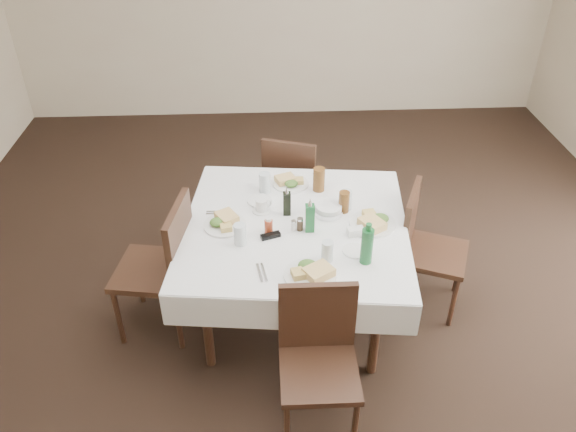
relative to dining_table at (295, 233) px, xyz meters
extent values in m
plane|color=black|center=(0.09, -0.08, -0.69)|extent=(7.00, 7.00, 0.00)
cylinder|color=black|center=(-0.57, -0.45, -0.33)|extent=(0.06, 0.06, 0.72)
cylinder|color=black|center=(-0.45, 0.57, -0.33)|extent=(0.06, 0.06, 0.72)
cylinder|color=black|center=(0.45, -0.57, -0.33)|extent=(0.06, 0.06, 0.72)
cylinder|color=black|center=(0.57, 0.45, -0.33)|extent=(0.06, 0.06, 0.72)
cube|color=black|center=(0.00, 0.00, 0.05)|extent=(1.41, 1.41, 0.03)
cube|color=white|center=(0.00, 0.00, 0.07)|extent=(1.56, 1.56, 0.01)
cube|color=white|center=(0.08, 0.70, -0.04)|extent=(1.40, 0.17, 0.22)
cube|color=white|center=(-0.08, -0.70, -0.04)|extent=(1.40, 0.17, 0.22)
cube|color=white|center=(0.70, -0.08, -0.04)|extent=(0.17, 1.40, 0.22)
cube|color=white|center=(-0.70, 0.08, -0.04)|extent=(0.17, 1.40, 0.22)
cube|color=black|center=(0.06, 1.05, -0.25)|extent=(0.54, 0.54, 0.04)
cube|color=black|center=(0.00, 0.87, -0.02)|extent=(0.41, 0.17, 0.46)
cylinder|color=black|center=(0.30, 1.17, -0.47)|extent=(0.03, 0.03, 0.43)
cylinder|color=black|center=(0.18, 0.82, -0.47)|extent=(0.03, 0.03, 0.43)
cylinder|color=black|center=(-0.05, 1.28, -0.47)|extent=(0.03, 0.03, 0.43)
cylinder|color=black|center=(-0.17, 0.94, -0.47)|extent=(0.03, 0.03, 0.43)
cube|color=black|center=(0.07, -0.93, -0.25)|extent=(0.43, 0.43, 0.04)
cube|color=black|center=(0.08, -0.74, -0.02)|extent=(0.42, 0.04, 0.46)
cylinder|color=black|center=(-0.11, -1.11, -0.47)|extent=(0.03, 0.03, 0.43)
cylinder|color=black|center=(-0.11, -0.74, -0.47)|extent=(0.03, 0.03, 0.43)
cylinder|color=black|center=(0.26, -1.11, -0.47)|extent=(0.03, 0.03, 0.43)
cylinder|color=black|center=(0.26, -0.75, -0.47)|extent=(0.03, 0.03, 0.43)
cube|color=black|center=(0.96, 0.05, -0.25)|extent=(0.56, 0.56, 0.04)
cube|color=black|center=(0.78, 0.12, -0.02)|extent=(0.20, 0.41, 0.47)
cylinder|color=black|center=(1.06, -0.19, -0.47)|extent=(0.04, 0.04, 0.44)
cylinder|color=black|center=(0.72, -0.05, -0.47)|extent=(0.04, 0.04, 0.44)
cylinder|color=black|center=(1.21, 0.15, -0.47)|extent=(0.04, 0.04, 0.44)
cylinder|color=black|center=(0.86, 0.29, -0.47)|extent=(0.04, 0.04, 0.44)
cube|color=black|center=(-0.93, -0.07, -0.21)|extent=(0.53, 0.53, 0.04)
cube|color=black|center=(-0.72, -0.11, 0.04)|extent=(0.12, 0.47, 0.51)
cylinder|color=black|center=(-1.10, 0.16, -0.45)|extent=(0.04, 0.04, 0.48)
cylinder|color=black|center=(-0.70, 0.09, -0.45)|extent=(0.04, 0.04, 0.48)
cylinder|color=black|center=(-1.16, -0.24, -0.45)|extent=(0.04, 0.04, 0.48)
cylinder|color=black|center=(-0.77, -0.30, -0.45)|extent=(0.04, 0.04, 0.48)
cylinder|color=white|center=(0.00, 0.48, 0.08)|extent=(0.25, 0.25, 0.01)
cube|color=tan|center=(-0.04, 0.50, 0.11)|extent=(0.16, 0.14, 0.04)
cube|color=tan|center=(0.05, 0.48, 0.10)|extent=(0.09, 0.07, 0.03)
ellipsoid|color=#286315|center=(0.00, 0.44, 0.11)|extent=(0.09, 0.08, 0.04)
cylinder|color=white|center=(0.05, -0.52, 0.08)|extent=(0.30, 0.30, 0.02)
cube|color=tan|center=(0.10, -0.53, 0.12)|extent=(0.20, 0.18, 0.05)
cube|color=tan|center=(0.00, -0.53, 0.11)|extent=(0.11, 0.10, 0.04)
ellipsoid|color=#286315|center=(0.04, -0.47, 0.12)|extent=(0.11, 0.10, 0.05)
cylinder|color=white|center=(0.49, -0.03, 0.08)|extent=(0.30, 0.30, 0.02)
cube|color=tan|center=(0.48, -0.08, 0.12)|extent=(0.18, 0.19, 0.05)
cube|color=tan|center=(0.48, 0.02, 0.11)|extent=(0.09, 0.11, 0.04)
ellipsoid|color=#286315|center=(0.54, -0.03, 0.12)|extent=(0.11, 0.10, 0.05)
cylinder|color=white|center=(-0.45, 0.00, 0.08)|extent=(0.27, 0.27, 0.01)
cube|color=tan|center=(-0.44, 0.04, 0.11)|extent=(0.17, 0.18, 0.05)
cube|color=tan|center=(-0.44, -0.05, 0.11)|extent=(0.09, 0.10, 0.04)
ellipsoid|color=#286315|center=(-0.49, -0.01, 0.11)|extent=(0.10, 0.09, 0.05)
cylinder|color=white|center=(-0.23, 0.27, 0.08)|extent=(0.17, 0.17, 0.01)
cylinder|color=white|center=(0.34, -0.30, 0.08)|extent=(0.15, 0.15, 0.01)
cylinder|color=silver|center=(-0.19, 0.40, 0.15)|extent=(0.08, 0.08, 0.14)
cylinder|color=silver|center=(0.16, -0.37, 0.14)|extent=(0.07, 0.07, 0.13)
cylinder|color=silver|center=(0.34, 0.15, 0.14)|extent=(0.08, 0.08, 0.14)
cylinder|color=silver|center=(-0.35, -0.19, 0.14)|extent=(0.07, 0.07, 0.14)
cylinder|color=brown|center=(0.19, 0.40, 0.16)|extent=(0.08, 0.08, 0.17)
cylinder|color=brown|center=(0.33, 0.13, 0.15)|extent=(0.07, 0.07, 0.15)
cylinder|color=silver|center=(0.22, 0.10, 0.09)|extent=(0.19, 0.19, 0.03)
cylinder|color=white|center=(0.22, 0.10, 0.12)|extent=(0.17, 0.17, 0.04)
cube|color=black|center=(-0.05, 0.11, 0.16)|extent=(0.05, 0.05, 0.16)
cone|color=silver|center=(-0.05, 0.11, 0.26)|extent=(0.03, 0.03, 0.04)
cube|color=#1C642F|center=(0.08, -0.07, 0.17)|extent=(0.06, 0.06, 0.19)
cone|color=silver|center=(0.08, -0.07, 0.29)|extent=(0.03, 0.03, 0.05)
cylinder|color=#A73C1F|center=(-0.17, -0.09, 0.12)|extent=(0.05, 0.05, 0.09)
cylinder|color=white|center=(-0.17, -0.09, 0.18)|extent=(0.04, 0.04, 0.02)
cylinder|color=white|center=(-0.02, -0.07, 0.11)|extent=(0.03, 0.03, 0.06)
cylinder|color=silver|center=(-0.02, -0.07, 0.14)|extent=(0.03, 0.03, 0.01)
cylinder|color=#3D2D1F|center=(0.03, -0.07, 0.11)|extent=(0.04, 0.04, 0.07)
cylinder|color=silver|center=(0.03, -0.07, 0.16)|extent=(0.04, 0.04, 0.01)
cylinder|color=white|center=(-0.21, 0.16, 0.08)|extent=(0.12, 0.12, 0.01)
cylinder|color=white|center=(-0.21, 0.16, 0.12)|extent=(0.08, 0.08, 0.08)
cylinder|color=black|center=(-0.21, 0.16, 0.15)|extent=(0.06, 0.06, 0.01)
torus|color=white|center=(-0.17, 0.17, 0.12)|extent=(0.05, 0.03, 0.05)
cube|color=black|center=(-0.16, -0.14, 0.09)|extent=(0.13, 0.08, 0.03)
cylinder|color=#1C642F|center=(0.39, -0.40, 0.19)|extent=(0.07, 0.07, 0.23)
cylinder|color=#1C642F|center=(0.39, -0.40, 0.32)|extent=(0.03, 0.03, 0.04)
cube|color=white|center=(0.37, -0.14, 0.10)|extent=(0.11, 0.07, 0.05)
cube|color=pink|center=(0.37, -0.14, 0.11)|extent=(0.08, 0.05, 0.02)
cube|color=silver|center=(0.19, 0.53, 0.08)|extent=(0.04, 0.19, 0.01)
cube|color=silver|center=(0.22, 0.53, 0.08)|extent=(0.04, 0.19, 0.01)
cube|color=silver|center=(-0.21, -0.47, 0.08)|extent=(0.04, 0.17, 0.01)
cube|color=silver|center=(-0.23, -0.48, 0.08)|extent=(0.04, 0.17, 0.01)
cube|color=silver|center=(0.47, -0.15, 0.08)|extent=(0.16, 0.08, 0.01)
cube|color=silver|center=(0.46, -0.12, 0.08)|extent=(0.16, 0.08, 0.01)
cube|color=silver|center=(-0.49, 0.16, 0.08)|extent=(0.17, 0.02, 0.01)
cube|color=silver|center=(-0.49, 0.13, 0.08)|extent=(0.17, 0.02, 0.01)
camera|label=1|loc=(-0.20, -2.92, 2.16)|focal=35.00mm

